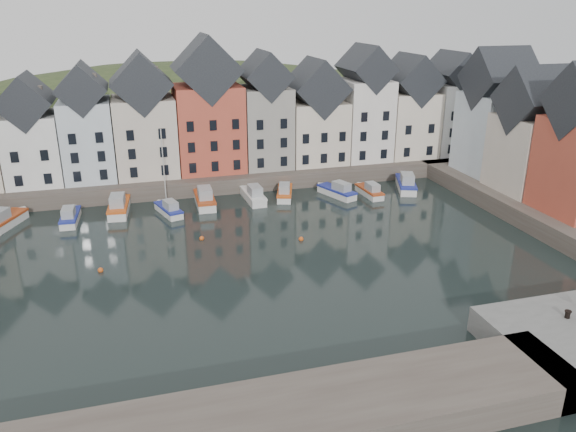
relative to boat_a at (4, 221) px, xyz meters
name	(u,v)px	position (x,y,z in m)	size (l,w,h in m)	color
ground	(256,267)	(24.55, -17.46, -0.74)	(260.00, 260.00, 0.00)	black
far_quay	(209,172)	(24.55, 12.54, 0.26)	(90.00, 16.00, 2.00)	#4A4039
right_quay	(564,210)	(61.55, -14.46, 0.26)	(14.00, 54.00, 2.00)	#4A4039
hillside	(194,230)	(24.56, 38.54, -18.70)	(153.60, 70.40, 64.00)	#27371B
far_terrace	(232,118)	(27.76, 10.54, 8.14)	(72.37, 8.16, 17.78)	beige
right_terrace	(537,134)	(60.55, -9.39, 8.18)	(8.30, 24.25, 16.36)	silver
mooring_buoys	(205,248)	(20.55, -12.13, -0.59)	(20.50, 5.50, 0.50)	#D25318
boat_a	(4,221)	(0.00, 0.00, 0.00)	(4.34, 6.73, 2.48)	silver
boat_b	(70,217)	(6.94, -0.38, -0.09)	(2.05, 5.73, 2.17)	silver
boat_c	(119,206)	(12.28, 1.45, 0.06)	(2.79, 7.14, 2.68)	silver
boat_d	(169,209)	(17.91, -0.79, -0.07)	(3.13, 5.60, 10.22)	silver
boat_e	(205,199)	(22.41, 1.45, 0.06)	(2.40, 7.08, 2.69)	silver
boat_f	(254,196)	(28.52, 1.23, -0.02)	(2.24, 6.35, 2.41)	silver
boat_g	(285,193)	(32.62, 1.43, -0.08)	(3.47, 6.06, 2.22)	silver
boat_h	(338,191)	(39.32, 0.05, -0.06)	(3.81, 6.15, 2.26)	silver
boat_i	(370,191)	(43.40, -0.85, -0.13)	(1.95, 5.44, 2.06)	silver
boat_j	(406,184)	(49.08, 0.23, 0.05)	(4.41, 7.20, 2.65)	silver
mooring_bollard	(568,314)	(43.37, -35.76, 1.57)	(0.48, 0.48, 0.56)	black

